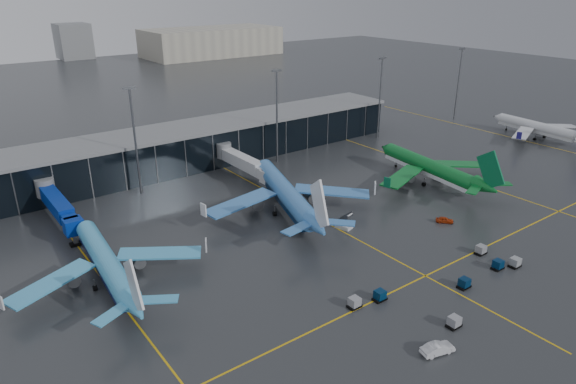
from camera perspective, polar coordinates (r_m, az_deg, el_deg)
ground at (r=94.95m, az=4.10°, el=-7.37°), size 600.00×600.00×0.00m
terminal_pier at (r=141.66m, az=-12.38°, el=4.76°), size 142.00×17.00×10.70m
jet_bridges at (r=114.89m, az=-24.16°, el=-1.39°), size 94.00×27.50×7.20m
flood_masts at (r=131.07m, az=-8.45°, el=7.45°), size 203.00×0.50×25.50m
distant_hangars at (r=350.19m, az=-19.74°, el=14.83°), size 260.00×71.00×22.00m
taxi_lines at (r=107.85m, az=4.49°, el=-3.54°), size 220.00×120.00×0.02m
airliner_arkefly at (r=90.59m, az=-19.78°, el=-6.07°), size 36.24×40.56×11.75m
airliner_klm_near at (r=111.24m, az=-0.33°, el=1.23°), size 51.67×55.11×13.80m
airliner_aer_lingus at (r=132.76m, az=15.42°, el=3.70°), size 41.80×46.07×12.70m
airliner_ba at (r=184.28m, az=25.98°, el=7.12°), size 35.41×39.44×11.25m
baggage_carts at (r=90.82m, az=17.79°, el=-9.44°), size 33.61×13.79×1.70m
mobile_airstair at (r=106.13m, az=6.25°, el=-3.60°), size 3.02×3.69×3.45m
service_van_red at (r=112.74m, az=17.01°, el=-2.98°), size 3.49×3.66×1.23m
service_van_white at (r=75.61m, az=16.29°, el=-16.35°), size 5.12×2.84×1.60m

